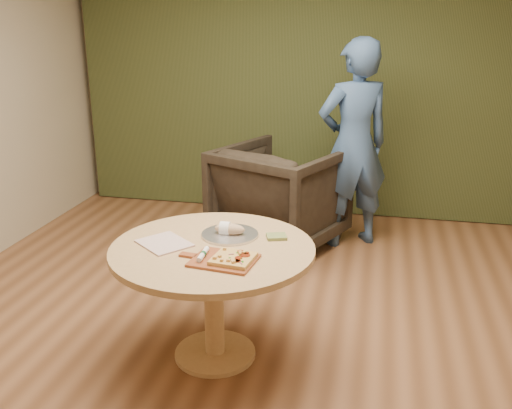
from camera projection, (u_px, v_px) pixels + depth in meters
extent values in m
cube|color=brown|center=(237.00, 352.00, 3.69)|extent=(5.00, 6.00, 0.02)
cube|color=#B9AA8C|center=(305.00, 80.00, 6.03)|extent=(5.00, 0.02, 2.80)
cube|color=#2D3518|center=(303.00, 82.00, 5.93)|extent=(4.80, 0.14, 2.78)
cylinder|color=tan|center=(215.00, 353.00, 3.63)|extent=(0.51, 0.51, 0.03)
cylinder|color=tan|center=(214.00, 305.00, 3.53)|extent=(0.12, 0.12, 0.68)
cylinder|color=tan|center=(213.00, 249.00, 3.41)|extent=(1.23, 1.23, 0.04)
cube|color=brown|center=(224.00, 260.00, 3.19)|extent=(0.38, 0.32, 0.01)
cube|color=brown|center=(188.00, 255.00, 3.26)|extent=(0.11, 0.06, 0.01)
cube|color=#D7AC54|center=(233.00, 259.00, 3.17)|extent=(0.25, 0.25, 0.02)
cylinder|color=#661B08|center=(245.00, 255.00, 3.18)|extent=(0.06, 0.06, 0.00)
cylinder|color=#661B08|center=(246.00, 253.00, 3.21)|extent=(0.04, 0.04, 0.00)
cylinder|color=#661B08|center=(239.00, 258.00, 3.14)|extent=(0.04, 0.04, 0.00)
cylinder|color=#661B08|center=(236.00, 261.00, 3.10)|extent=(0.04, 0.04, 0.00)
cylinder|color=#661B08|center=(241.00, 251.00, 3.23)|extent=(0.04, 0.04, 0.00)
cylinder|color=#661B08|center=(237.00, 261.00, 3.10)|extent=(0.04, 0.04, 0.00)
cube|color=#DEA553|center=(244.00, 253.00, 3.20)|extent=(0.02, 0.02, 0.01)
cube|color=#DEA553|center=(240.00, 252.00, 3.20)|extent=(0.03, 0.03, 0.01)
cube|color=#DEA553|center=(233.00, 262.00, 3.08)|extent=(0.03, 0.03, 0.01)
cube|color=#DEA553|center=(240.00, 254.00, 3.18)|extent=(0.02, 0.02, 0.01)
cube|color=#DEA553|center=(229.00, 260.00, 3.10)|extent=(0.02, 0.02, 0.01)
cube|color=#DEA553|center=(225.00, 249.00, 3.25)|extent=(0.02, 0.02, 0.01)
cube|color=#DEA553|center=(220.00, 256.00, 3.15)|extent=(0.02, 0.02, 0.01)
cube|color=#DEA553|center=(215.00, 258.00, 3.13)|extent=(0.02, 0.02, 0.01)
cube|color=#DEA553|center=(222.00, 260.00, 3.10)|extent=(0.02, 0.02, 0.01)
cube|color=#1F6B14|center=(243.00, 262.00, 3.09)|extent=(0.01, 0.01, 0.00)
cube|color=#1F6B14|center=(230.00, 260.00, 3.12)|extent=(0.01, 0.01, 0.00)
cube|color=#1F6B14|center=(236.00, 258.00, 3.14)|extent=(0.01, 0.01, 0.00)
cube|color=#1F6B14|center=(240.00, 255.00, 3.18)|extent=(0.01, 0.01, 0.00)
cube|color=#1F6B14|center=(242.00, 261.00, 3.10)|extent=(0.01, 0.01, 0.00)
cube|color=#1F6B14|center=(242.00, 253.00, 3.21)|extent=(0.01, 0.01, 0.00)
cube|color=#1F6B14|center=(245.00, 253.00, 3.20)|extent=(0.01, 0.01, 0.00)
cube|color=#1F6B14|center=(230.00, 258.00, 3.15)|extent=(0.01, 0.01, 0.00)
cube|color=#1F6B14|center=(237.00, 253.00, 3.21)|extent=(0.01, 0.01, 0.00)
cube|color=#1F6B14|center=(241.00, 259.00, 3.13)|extent=(0.01, 0.01, 0.00)
cube|color=#883F5F|center=(231.00, 254.00, 3.19)|extent=(0.03, 0.02, 0.00)
cube|color=#883F5F|center=(241.00, 263.00, 3.08)|extent=(0.02, 0.03, 0.00)
cube|color=#883F5F|center=(239.00, 260.00, 3.11)|extent=(0.03, 0.02, 0.00)
cylinder|color=white|center=(203.00, 254.00, 3.21)|extent=(0.03, 0.17, 0.03)
cylinder|color=#194C26|center=(203.00, 254.00, 3.21)|extent=(0.03, 0.03, 0.03)
cube|color=silver|center=(207.00, 248.00, 3.30)|extent=(0.02, 0.04, 0.00)
cube|color=white|center=(164.00, 243.00, 3.43)|extent=(0.39, 0.38, 0.01)
cylinder|color=silver|center=(230.00, 235.00, 3.56)|extent=(0.35, 0.35, 0.01)
cylinder|color=silver|center=(230.00, 234.00, 3.56)|extent=(0.36, 0.36, 0.02)
ellipsoid|color=tan|center=(230.00, 229.00, 3.55)|extent=(0.19, 0.08, 0.07)
cylinder|color=white|center=(225.00, 229.00, 3.56)|extent=(0.06, 0.09, 0.09)
cube|color=#54632C|center=(277.00, 237.00, 3.52)|extent=(0.15, 0.13, 0.02)
imported|color=black|center=(280.00, 191.00, 5.25)|extent=(1.31, 1.27, 1.04)
imported|color=#37547F|center=(353.00, 145.00, 5.14)|extent=(0.82, 0.73, 1.89)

